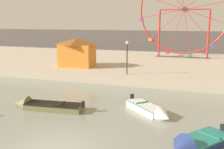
# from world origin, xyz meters

# --- Properties ---
(quay_promenade) EXTENTS (110.00, 22.74, 1.03)m
(quay_promenade) POSITION_xyz_m (0.00, 25.79, 0.52)
(quay_promenade) COLOR #B7A88E
(quay_promenade) RESTS_ON ground_plane
(distant_town_skyline) EXTENTS (140.00, 3.00, 4.40)m
(distant_town_skyline) POSITION_xyz_m (0.00, 48.71, 2.20)
(distant_town_skyline) COLOR #564C47
(distant_town_skyline) RESTS_ON ground_plane
(motorboat_navy_blue) EXTENTS (3.47, 3.91, 1.49)m
(motorboat_navy_blue) POSITION_xyz_m (6.56, 2.65, 0.24)
(motorboat_navy_blue) COLOR navy
(motorboat_navy_blue) RESTS_ON ground_plane
(motorboat_olive_wood) EXTENTS (5.74, 1.90, 1.29)m
(motorboat_olive_wood) POSITION_xyz_m (-4.53, 5.55, 0.26)
(motorboat_olive_wood) COLOR olive
(motorboat_olive_wood) RESTS_ON ground_plane
(motorboat_white_red_stripe) EXTENTS (4.00, 3.80, 1.17)m
(motorboat_white_red_stripe) POSITION_xyz_m (3.44, 7.07, 0.28)
(motorboat_white_red_stripe) COLOR silver
(motorboat_white_red_stripe) RESTS_ON ground_plane
(ferris_wheel_red_frame) EXTENTS (13.43, 1.20, 13.81)m
(ferris_wheel_red_frame) POSITION_xyz_m (3.55, 31.03, 7.96)
(ferris_wheel_red_frame) COLOR red
(ferris_wheel_red_frame) RESTS_ON quay_promenade
(carnival_booth_orange_canopy) EXTENTS (4.52, 3.29, 3.43)m
(carnival_booth_orange_canopy) POSITION_xyz_m (-7.88, 18.33, 2.81)
(carnival_booth_orange_canopy) COLOR orange
(carnival_booth_orange_canopy) RESTS_ON quay_promenade
(promenade_lamp_near) EXTENTS (0.32, 0.32, 3.44)m
(promenade_lamp_near) POSITION_xyz_m (-0.74, 15.41, 3.32)
(promenade_lamp_near) COLOR #2D2D33
(promenade_lamp_near) RESTS_ON quay_promenade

